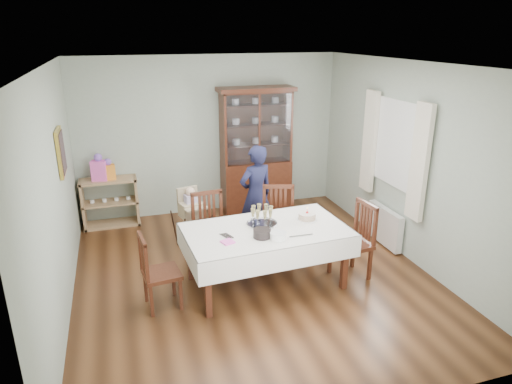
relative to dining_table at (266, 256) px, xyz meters
name	(u,v)px	position (x,y,z in m)	size (l,w,h in m)	color
floor	(253,275)	(-0.10, 0.25, -0.38)	(5.00, 5.00, 0.00)	#593319
room_shell	(241,140)	(-0.10, 0.78, 1.32)	(5.00, 5.00, 5.00)	#9EAA99
dining_table	(266,256)	(0.00, 0.00, 0.00)	(2.06, 1.26, 0.76)	#482012
china_cabinet	(256,149)	(0.65, 2.51, 0.74)	(1.30, 0.48, 2.18)	#482012
sideboard	(110,202)	(-1.85, 2.53, 0.02)	(0.90, 0.38, 0.80)	tan
picture_frame	(61,152)	(-2.32, 1.05, 1.27)	(0.04, 0.48, 0.58)	gold
window	(397,144)	(2.12, 0.55, 1.17)	(0.04, 1.02, 1.22)	white
curtain_left	(420,163)	(2.06, -0.07, 1.07)	(0.07, 0.30, 1.55)	silver
curtain_right	(369,142)	(2.06, 1.17, 1.07)	(0.07, 0.30, 1.55)	silver
radiator	(385,226)	(2.06, 0.55, -0.08)	(0.10, 0.80, 0.55)	white
chair_far_left	(212,245)	(-0.55, 0.67, -0.08)	(0.49, 0.49, 1.02)	#482012
chair_far_right	(278,238)	(0.39, 0.61, -0.08)	(0.58, 0.58, 1.03)	#482012
chair_end_left	(161,285)	(-1.33, -0.12, -0.11)	(0.46, 0.46, 0.92)	#482012
chair_end_right	(351,255)	(1.13, -0.14, -0.09)	(0.50, 0.50, 1.00)	#482012
woman	(256,195)	(0.25, 1.22, 0.37)	(0.55, 0.36, 1.51)	black
high_chair	(192,224)	(-0.71, 1.32, -0.02)	(0.51, 0.51, 0.94)	black
champagne_tray	(262,219)	(-0.01, 0.15, 0.45)	(0.39, 0.39, 0.24)	silver
birthday_cake	(307,217)	(0.59, 0.11, 0.42)	(0.26, 0.26, 0.18)	white
plate_stack_dark	(262,233)	(-0.12, -0.21, 0.43)	(0.21, 0.21, 0.10)	black
plate_stack_white	(278,236)	(0.04, -0.31, 0.42)	(0.20, 0.20, 0.08)	white
napkin_stack	(228,242)	(-0.54, -0.23, 0.38)	(0.13, 0.13, 0.02)	#FF5DC8
cutlery	(223,236)	(-0.55, -0.06, 0.38)	(0.12, 0.17, 0.01)	silver
cake_knife	(301,236)	(0.33, -0.32, 0.38)	(0.30, 0.03, 0.01)	silver
gift_bag_pink	(99,168)	(-1.96, 2.51, 0.61)	(0.27, 0.20, 0.44)	#FF5DC8
gift_bag_orange	(109,170)	(-1.82, 2.51, 0.57)	(0.20, 0.16, 0.35)	orange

